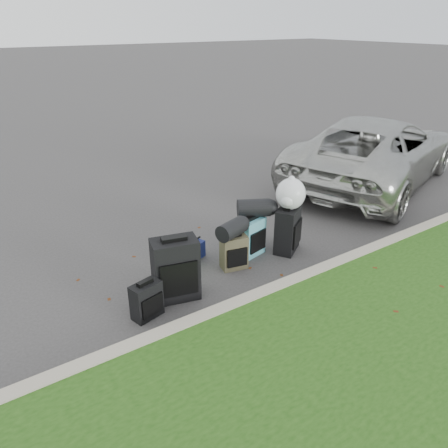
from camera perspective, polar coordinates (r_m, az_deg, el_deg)
ground at (r=6.49m, az=1.73°, el=-4.81°), size 120.00×120.00×0.00m
curb at (r=5.79m, az=7.56°, el=-8.24°), size 120.00×0.18×0.15m
suv at (r=9.94m, az=19.07°, el=9.07°), size 5.63×3.95×1.43m
suitcase_small_black at (r=5.32m, az=-10.09°, el=-9.79°), size 0.40×0.28×0.45m
suitcase_large_black_left at (r=5.52m, az=-6.34°, el=-5.90°), size 0.63×0.47×0.82m
suitcase_olive at (r=6.20m, az=1.30°, el=-3.69°), size 0.40×0.30×0.50m
suitcase_teal at (r=6.55m, az=3.57°, el=-1.68°), size 0.45×0.33×0.58m
suitcase_large_black_right at (r=6.68m, az=8.29°, el=-0.73°), size 0.55×0.49×0.71m
tote_green at (r=6.33m, az=-5.58°, el=-3.85°), size 0.37×0.31×0.37m
tote_navy at (r=6.53m, az=-3.71°, el=-3.35°), size 0.29×0.26×0.26m
duffel_left at (r=6.01m, az=1.08°, el=-0.66°), size 0.51×0.37×0.24m
duffel_right at (r=6.47m, az=3.91°, el=2.11°), size 0.55×0.47×0.27m
trash_bag at (r=6.46m, az=8.71°, el=3.92°), size 0.45×0.45×0.45m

